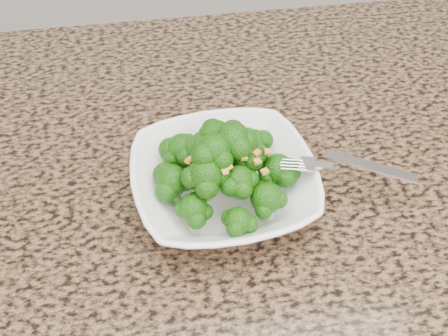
{
  "coord_description": "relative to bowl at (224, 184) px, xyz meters",
  "views": [
    {
      "loc": [
        -0.09,
        0.0,
        1.38
      ],
      "look_at": [
        -0.02,
        0.42,
        0.95
      ],
      "focal_mm": 45.0,
      "sensor_mm": 36.0,
      "label": 1
    }
  ],
  "objects": [
    {
      "name": "broccoli_pile",
      "position": [
        -0.0,
        0.0,
        0.06
      ],
      "size": [
        0.18,
        0.18,
        0.07
      ],
      "primitive_type": null,
      "color": "#1A5B0A",
      "rests_on": "bowl"
    },
    {
      "name": "bowl",
      "position": [
        0.0,
        0.0,
        0.0
      ],
      "size": [
        0.22,
        0.22,
        0.05
      ],
      "primitive_type": "imported",
      "rotation": [
        0.0,
        0.0,
        0.07
      ],
      "color": "white",
      "rests_on": "granite_counter"
    },
    {
      "name": "fork",
      "position": [
        0.11,
        -0.02,
        0.03
      ],
      "size": [
        0.17,
        0.08,
        0.01
      ],
      "primitive_type": null,
      "rotation": [
        0.0,
        0.0,
        -0.34
      ],
      "color": "silver",
      "rests_on": "bowl"
    },
    {
      "name": "granite_counter",
      "position": [
        0.02,
        -0.12,
        -0.04
      ],
      "size": [
        1.64,
        1.04,
        0.03
      ],
      "primitive_type": "cube",
      "color": "brown",
      "rests_on": "cabinet"
    },
    {
      "name": "garlic_topping",
      "position": [
        -0.0,
        0.0,
        0.09
      ],
      "size": [
        0.11,
        0.11,
        0.01
      ],
      "primitive_type": null,
      "color": "gold",
      "rests_on": "broccoli_pile"
    }
  ]
}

